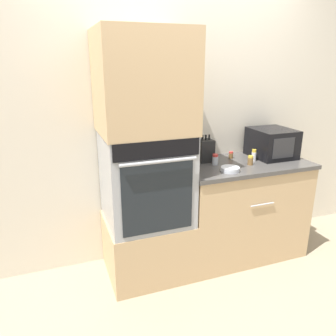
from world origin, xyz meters
The scene contains 13 objects.
ground_plane centered at (0.00, 0.00, 0.00)m, with size 12.00×12.00×0.00m, color gray.
wall_back centered at (0.00, 0.63, 1.25)m, with size 8.00×0.05×2.50m.
oven_cabinet_base centered at (-0.34, 0.30, 0.25)m, with size 0.67×0.60×0.49m.
wall_oven centered at (-0.34, 0.30, 0.86)m, with size 0.65×0.64×0.73m.
oven_cabinet_upper centered at (-0.34, 0.30, 1.59)m, with size 0.67×0.60×0.73m.
counter_unit centered at (0.56, 0.30, 0.45)m, with size 1.14×0.63×0.89m.
microwave centered at (0.89, 0.36, 1.02)m, with size 0.35×0.39×0.26m.
knife_block centered at (0.25, 0.44, 0.99)m, with size 0.13×0.12×0.24m.
bowl centered at (0.31, 0.12, 0.91)m, with size 0.15×0.15×0.04m.
condiment_jar_near centered at (0.66, 0.30, 0.94)m, with size 0.04×0.04×0.10m.
condiment_jar_mid centered at (0.51, 0.44, 0.92)m, with size 0.04×0.04×0.06m.
condiment_jar_far centered at (0.28, 0.31, 0.94)m, with size 0.05×0.05×0.09m.
condiment_jar_back centered at (0.57, 0.21, 0.93)m, with size 0.05×0.05×0.08m.
Camera 1 is at (-1.01, -2.05, 1.73)m, focal length 35.00 mm.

